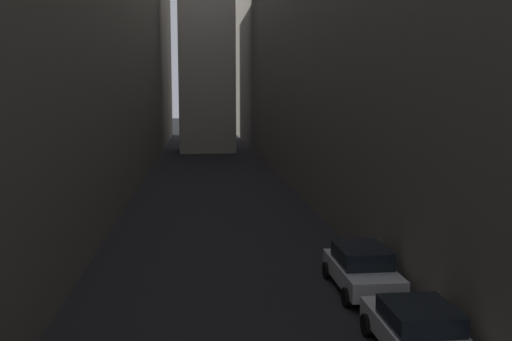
% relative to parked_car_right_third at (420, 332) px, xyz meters
% --- Properties ---
extents(ground_plane, '(264.00, 264.00, 0.00)m').
position_rel_parked_car_right_third_xyz_m(ground_plane, '(-4.40, 30.83, -0.71)').
color(ground_plane, black).
extents(building_block_left, '(14.90, 108.00, 22.37)m').
position_rel_parked_car_right_third_xyz_m(building_block_left, '(-17.35, 32.83, 10.47)').
color(building_block_left, '#60594F').
rests_on(building_block_left, ground).
extents(building_block_right, '(10.68, 108.00, 22.09)m').
position_rel_parked_car_right_third_xyz_m(building_block_right, '(6.44, 32.83, 10.33)').
color(building_block_right, '#60594F').
rests_on(building_block_right, ground).
extents(parked_car_right_third, '(2.03, 4.51, 1.38)m').
position_rel_parked_car_right_third_xyz_m(parked_car_right_third, '(0.00, 0.00, 0.00)').
color(parked_car_right_third, silver).
rests_on(parked_car_right_third, ground).
extents(parked_car_right_far, '(2.02, 4.19, 1.52)m').
position_rel_parked_car_right_third_xyz_m(parked_car_right_far, '(0.00, 5.19, 0.07)').
color(parked_car_right_far, silver).
rests_on(parked_car_right_far, ground).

